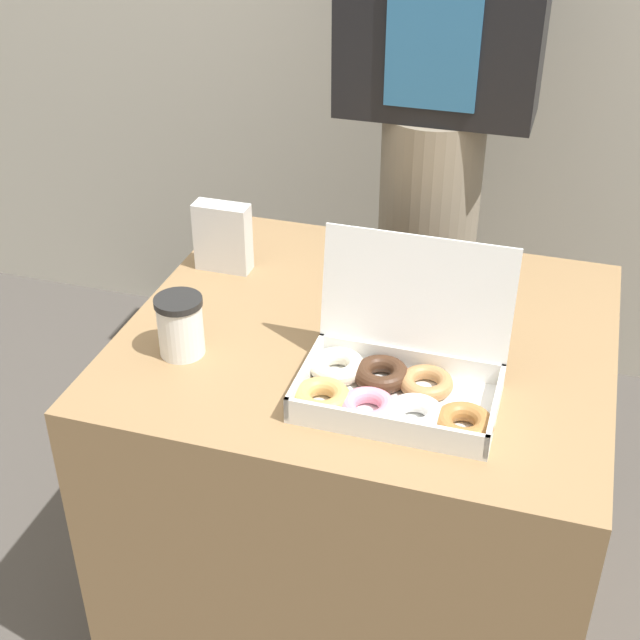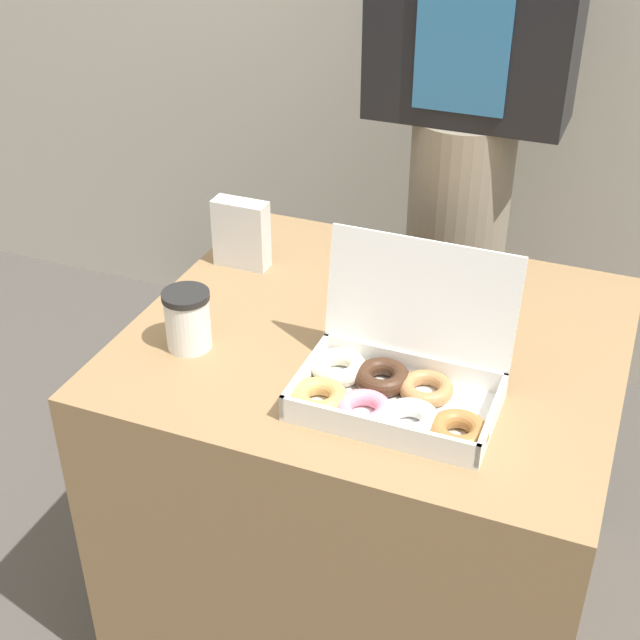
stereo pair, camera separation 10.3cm
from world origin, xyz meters
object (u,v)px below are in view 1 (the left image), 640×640
donut_box (393,382)px  person_customer (436,112)px  coffee_cup (180,326)px  napkin_holder (223,237)px

donut_box → person_customer: person_customer is taller
person_customer → coffee_cup: bearing=-109.1°
napkin_holder → coffee_cup: bearing=-81.6°
coffee_cup → person_customer: size_ratio=0.07×
coffee_cup → napkin_holder: (-0.05, 0.31, 0.02)m
napkin_holder → person_customer: person_customer is taller
napkin_holder → donut_box: bearing=-37.9°
donut_box → coffee_cup: size_ratio=3.25×
donut_box → person_customer: size_ratio=0.21×
napkin_holder → person_customer: bearing=57.2°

